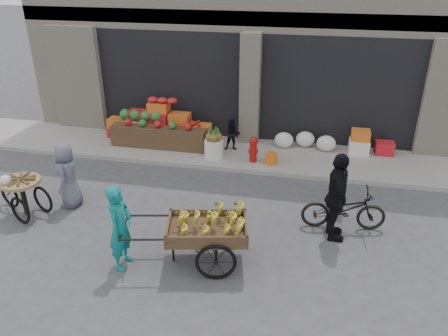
% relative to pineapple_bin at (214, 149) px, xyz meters
% --- Properties ---
extents(ground, '(80.00, 80.00, 0.00)m').
position_rel_pineapple_bin_xyz_m(ground, '(0.75, -3.60, -0.37)').
color(ground, '#424244').
rests_on(ground, ground).
extents(sidewalk, '(18.00, 2.20, 0.12)m').
position_rel_pineapple_bin_xyz_m(sidewalk, '(0.75, 0.50, -0.31)').
color(sidewalk, gray).
rests_on(sidewalk, ground).
extents(building, '(14.00, 6.45, 7.00)m').
position_rel_pineapple_bin_xyz_m(building, '(0.75, 4.43, 3.00)').
color(building, beige).
rests_on(building, ground).
extents(fruit_display, '(3.10, 1.12, 1.24)m').
position_rel_pineapple_bin_xyz_m(fruit_display, '(-1.73, 0.78, 0.30)').
color(fruit_display, red).
rests_on(fruit_display, sidewalk).
extents(pineapple_bin, '(0.52, 0.52, 0.50)m').
position_rel_pineapple_bin_xyz_m(pineapple_bin, '(0.00, 0.00, 0.00)').
color(pineapple_bin, silver).
rests_on(pineapple_bin, sidewalk).
extents(fire_hydrant, '(0.22, 0.22, 0.71)m').
position_rel_pineapple_bin_xyz_m(fire_hydrant, '(1.10, -0.05, 0.13)').
color(fire_hydrant, '#A5140F').
rests_on(fire_hydrant, sidewalk).
extents(orange_bucket, '(0.32, 0.32, 0.30)m').
position_rel_pineapple_bin_xyz_m(orange_bucket, '(1.60, -0.10, -0.10)').
color(orange_bucket, orange).
rests_on(orange_bucket, sidewalk).
extents(right_bay_goods, '(3.35, 0.60, 0.70)m').
position_rel_pineapple_bin_xyz_m(right_bay_goods, '(3.36, 1.10, 0.04)').
color(right_bay_goods, silver).
rests_on(right_bay_goods, sidewalk).
extents(seated_person, '(0.51, 0.43, 0.93)m').
position_rel_pineapple_bin_xyz_m(seated_person, '(0.40, 0.60, 0.21)').
color(seated_person, black).
rests_on(seated_person, sidewalk).
extents(banana_cart, '(2.62, 1.48, 1.03)m').
position_rel_pineapple_bin_xyz_m(banana_cart, '(0.85, -4.34, 0.38)').
color(banana_cart, brown).
rests_on(banana_cart, ground).
extents(vendor_woman, '(0.41, 0.61, 1.64)m').
position_rel_pineapple_bin_xyz_m(vendor_woman, '(-0.57, -4.76, 0.45)').
color(vendor_woman, '#0F7977').
rests_on(vendor_woman, ground).
extents(tricycle_cart, '(1.45, 1.09, 0.95)m').
position_rel_pineapple_bin_xyz_m(tricycle_cart, '(-3.42, -3.55, 0.20)').
color(tricycle_cart, '#9E7F51').
rests_on(tricycle_cart, ground).
extents(vendor_grey, '(0.60, 0.81, 1.51)m').
position_rel_pineapple_bin_xyz_m(vendor_grey, '(-2.63, -2.98, 0.38)').
color(vendor_grey, slate).
rests_on(vendor_grey, ground).
extents(bicycle, '(1.77, 0.79, 0.90)m').
position_rel_pineapple_bin_xyz_m(bicycle, '(3.38, -2.66, 0.08)').
color(bicycle, black).
rests_on(bicycle, ground).
extents(cyclist, '(0.57, 1.12, 1.84)m').
position_rel_pineapple_bin_xyz_m(cyclist, '(3.18, -3.06, 0.55)').
color(cyclist, black).
rests_on(cyclist, ground).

